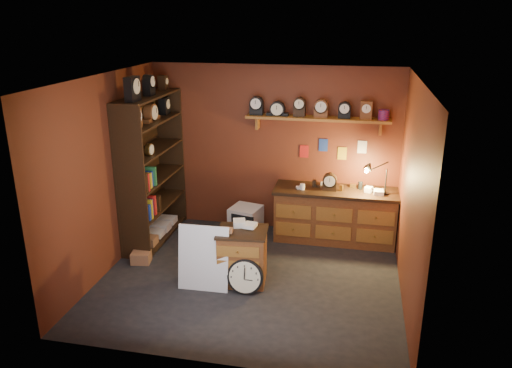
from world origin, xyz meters
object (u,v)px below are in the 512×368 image
at_px(low_cabinet, 242,254).
at_px(big_round_clock, 245,277).
at_px(workbench, 335,212).
at_px(shelving_unit, 150,163).

xyz_separation_m(low_cabinet, big_round_clock, (0.10, -0.28, -0.17)).
distance_m(workbench, low_cabinet, 1.94).
height_order(shelving_unit, big_round_clock, shelving_unit).
bearing_deg(low_cabinet, workbench, 48.59).
height_order(shelving_unit, low_cabinet, shelving_unit).
xyz_separation_m(shelving_unit, big_round_clock, (1.81, -1.36, -1.02)).
bearing_deg(workbench, big_round_clock, -119.12).
relative_size(shelving_unit, low_cabinet, 3.10).
xyz_separation_m(workbench, big_round_clock, (-1.03, -1.85, -0.24)).
relative_size(shelving_unit, big_round_clock, 5.46).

